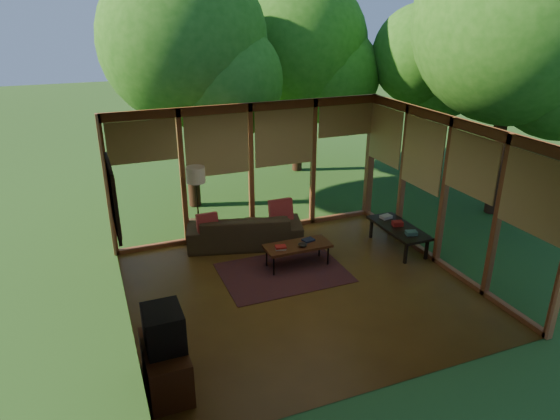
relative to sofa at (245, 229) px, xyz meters
name	(u,v)px	position (x,y,z in m)	size (l,w,h in m)	color
floor	(301,290)	(0.33, -2.00, -0.33)	(5.50, 5.50, 0.00)	brown
ceiling	(303,131)	(0.33, -2.00, 2.37)	(5.50, 5.50, 0.00)	white
wall_left	(121,244)	(-2.42, -2.00, 1.02)	(0.04, 5.00, 2.70)	silver
wall_front	(391,294)	(0.33, -4.50, 1.02)	(5.50, 0.04, 2.70)	silver
window_wall_back	(251,171)	(0.33, 0.50, 1.02)	(5.50, 0.12, 2.70)	brown
window_wall_right	(444,193)	(3.08, -2.00, 1.02)	(0.12, 5.00, 2.70)	brown
exterior_lawn	(413,139)	(8.33, 6.00, -0.34)	(40.00, 40.00, 0.00)	#2A551F
tree_nw	(184,42)	(-0.45, 2.53, 3.39)	(3.59, 3.59, 5.52)	#382014
tree_ne	(297,46)	(2.94, 4.25, 3.11)	(3.75, 3.75, 5.32)	#382014
tree_se	(519,20)	(5.68, -0.48, 3.83)	(4.20, 4.20, 6.27)	#382014
tree_far	(422,56)	(5.73, 2.55, 2.90)	(2.59, 2.59, 4.55)	#382014
rug	(284,272)	(0.28, -1.36, -0.32)	(2.18, 1.55, 0.01)	maroon
sofa	(245,229)	(0.00, 0.00, 0.00)	(2.23, 0.87, 0.65)	#3C2F1E
pillow_left	(207,224)	(-0.75, -0.05, 0.25)	(0.40, 0.13, 0.40)	maroon
pillow_right	(281,211)	(0.75, -0.05, 0.29)	(0.47, 0.16, 0.47)	maroon
ct_book_lower	(281,248)	(0.26, -1.25, 0.11)	(0.19, 0.14, 0.03)	#A8A298
ct_book_upper	(281,247)	(0.26, -1.25, 0.15)	(0.19, 0.15, 0.03)	maroon
ct_book_side	(308,240)	(0.86, -1.12, 0.11)	(0.21, 0.16, 0.03)	#161C32
ct_bowl	(302,245)	(0.66, -1.30, 0.14)	(0.16, 0.16, 0.07)	black
media_cabinet	(166,366)	(-2.14, -3.47, -0.03)	(0.50, 1.00, 0.60)	#4E2815
television	(164,328)	(-2.12, -3.47, 0.52)	(0.45, 0.55, 0.50)	black
console_book_a	(411,233)	(2.73, -1.66, 0.17)	(0.20, 0.15, 0.07)	#38635B
console_book_b	(397,224)	(2.73, -1.21, 0.17)	(0.20, 0.14, 0.09)	maroon
console_book_c	(386,217)	(2.73, -0.81, 0.16)	(0.22, 0.16, 0.06)	#A8A298
floor_lamp	(196,179)	(-0.86, 0.21, 1.08)	(0.36, 0.36, 1.65)	black
coffee_table	(298,246)	(0.61, -1.20, 0.06)	(1.20, 0.50, 0.43)	#4E2815
side_console	(399,229)	(2.73, -1.26, 0.08)	(0.60, 1.40, 0.46)	black
wall_painting	(113,197)	(-2.39, -0.60, 1.22)	(0.06, 1.35, 1.15)	black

